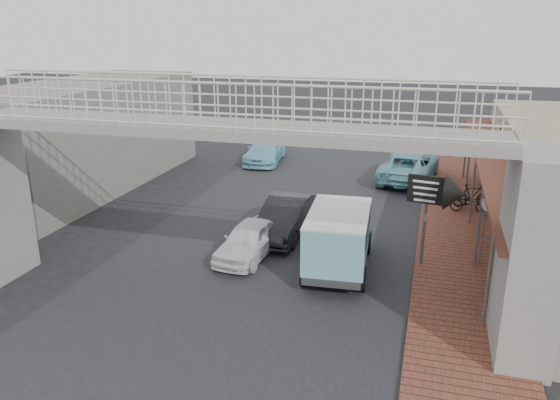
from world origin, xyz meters
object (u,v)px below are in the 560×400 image
Objects in this scene: angkot_far at (266,150)px; motorcycle_near at (469,202)px; angkot_curb at (409,166)px; motorcycle_far at (472,196)px; white_hatchback at (249,240)px; dark_sedan at (286,217)px; street_clock at (491,207)px; angkot_van at (339,232)px; arrow_sign at (452,194)px.

angkot_far is 12.69m from motorcycle_near.
motorcycle_near is at bearing 126.89° from angkot_curb.
white_hatchback is at bearing 118.50° from motorcycle_far.
dark_sedan is 9.85m from angkot_curb.
white_hatchback is 0.77× the size of angkot_far.
motorcycle_near is (7.44, 6.68, -0.10)m from white_hatchback.
angkot_far is 1.86× the size of street_clock.
motorcycle_near is 0.72m from motorcycle_far.
arrow_sign reaches higher than angkot_van.
angkot_curb is 5.36m from motorcycle_near.
white_hatchback is 6.78m from arrow_sign.
motorcycle_far is at bearing 112.71° from street_clock.
motorcycle_far is 6.55m from street_clock.
angkot_curb is 1.26× the size of angkot_van.
dark_sedan is 8.57m from motorcycle_far.
dark_sedan is at bearing 72.02° from angkot_curb.
street_clock is at bearing -7.51° from dark_sedan.
white_hatchback is 2.38m from dark_sedan.
angkot_van is 4.81m from street_clock.
arrow_sign reaches higher than motorcycle_far.
street_clock is 0.80× the size of arrow_sign.
white_hatchback is at bearing 172.32° from angkot_van.
white_hatchback is 1.16× the size of arrow_sign.
motorcycle_near is (4.33, 6.88, -0.79)m from angkot_van.
white_hatchback is 7.90m from street_clock.
dark_sedan is (0.68, 2.28, 0.10)m from white_hatchback.
street_clock is (4.58, 1.22, 0.86)m from angkot_van.
dark_sedan is 0.93× the size of angkot_far.
motorcycle_near is (10.94, -6.44, -0.16)m from angkot_far.
arrow_sign is at bearing 10.09° from angkot_van.
dark_sedan is at bearing -74.01° from angkot_far.
angkot_curb is 3.48× the size of motorcycle_near.
angkot_van is at bearing 133.73° from motorcycle_far.
motorcycle_far is 0.68× the size of street_clock.
white_hatchback is 0.83× the size of angkot_van.
motorcycle_far is (7.57, 7.38, -0.00)m from white_hatchback.
angkot_curb is 10.94m from arrow_sign.
angkot_curb is (4.02, 8.99, 0.04)m from dark_sedan.
angkot_far is at bearing 112.38° from angkot_van.
angkot_curb reaches higher than dark_sedan.
street_clock is at bearing 176.32° from motorcycle_near.
angkot_curb is 11.60m from angkot_van.
street_clock reaches higher than white_hatchback.
white_hatchback is 2.12× the size of motorcycle_far.
angkot_far is (-4.18, 10.83, -0.04)m from dark_sedan.
angkot_van reaches higher than dark_sedan.
angkot_curb is at bearing 68.58° from dark_sedan.
angkot_curb reaches higher than motorcycle_near.
motorcycle_near is at bearing -35.57° from angkot_far.
street_clock is at bearing 10.95° from angkot_van.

